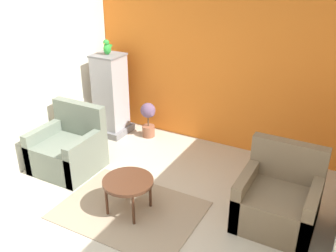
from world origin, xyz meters
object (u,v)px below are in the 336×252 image
coffee_table (128,183)px  birdcage (111,96)px  parrot (107,47)px  potted_plant (148,117)px  armchair_right (278,201)px  armchair_left (69,150)px

coffee_table → birdcage: birdcage is taller
parrot → potted_plant: bearing=13.4°
parrot → potted_plant: 1.33m
armchair_right → potted_plant: size_ratio=1.53×
birdcage → potted_plant: birdcage is taller
armchair_right → birdcage: bearing=161.2°
coffee_table → birdcage: bearing=131.1°
armchair_right → potted_plant: 2.80m
coffee_table → birdcage: (-1.51, 1.73, 0.27)m
armchair_left → armchair_right: same height
armchair_left → potted_plant: armchair_left is taller
armchair_left → birdcage: 1.37m
armchair_left → armchair_right: size_ratio=1.00×
armchair_right → parrot: 3.56m
coffee_table → birdcage: 2.31m
coffee_table → parrot: (-1.51, 1.73, 1.12)m
coffee_table → armchair_left: size_ratio=0.66×
coffee_table → potted_plant: potted_plant is taller
potted_plant → coffee_table: bearing=-65.5°
coffee_table → armchair_right: bearing=21.5°
birdcage → coffee_table: bearing=-48.9°
coffee_table → armchair_left: bearing=162.2°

